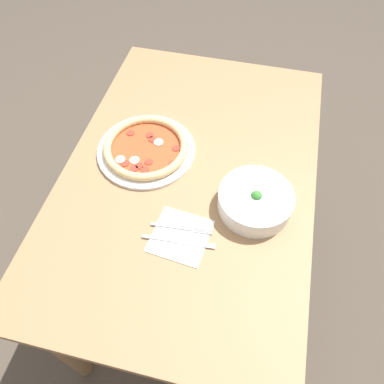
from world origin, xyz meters
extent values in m
plane|color=#4C4238|center=(0.00, 0.00, 0.00)|extent=(8.00, 8.00, 0.00)
cube|color=#99724C|center=(0.00, 0.00, 0.75)|extent=(1.19, 0.79, 0.03)
cylinder|color=olive|center=(-0.53, -0.32, 0.37)|extent=(0.06, 0.06, 0.74)
cylinder|color=olive|center=(0.53, -0.32, 0.37)|extent=(0.06, 0.06, 0.74)
cylinder|color=olive|center=(-0.53, 0.32, 0.37)|extent=(0.06, 0.06, 0.74)
cylinder|color=white|center=(-0.05, -0.16, 0.77)|extent=(0.32, 0.32, 0.01)
torus|color=#DBB77A|center=(-0.05, -0.16, 0.79)|extent=(0.28, 0.28, 0.03)
cylinder|color=#B74723|center=(-0.05, -0.16, 0.78)|extent=(0.24, 0.24, 0.01)
cylinder|color=#A83323|center=(-0.10, -0.23, 0.79)|extent=(0.03, 0.03, 0.00)
cylinder|color=#A83323|center=(0.04, -0.13, 0.79)|extent=(0.03, 0.03, 0.00)
cylinder|color=#A83323|center=(0.01, -0.13, 0.79)|extent=(0.03, 0.03, 0.00)
cylinder|color=#A83323|center=(0.00, -0.05, 0.79)|extent=(0.03, 0.03, 0.00)
cylinder|color=#A83323|center=(-0.10, -0.16, 0.79)|extent=(0.03, 0.03, 0.00)
cylinder|color=#A83323|center=(0.03, -0.20, 0.79)|extent=(0.03, 0.03, 0.00)
cylinder|color=#A83323|center=(0.05, -0.17, 0.79)|extent=(0.03, 0.03, 0.00)
cylinder|color=#A83323|center=(-0.07, -0.06, 0.79)|extent=(0.03, 0.03, 0.00)
cylinder|color=#A83323|center=(0.03, -0.15, 0.79)|extent=(0.03, 0.03, 0.00)
cylinder|color=#A83323|center=(-0.09, -0.15, 0.79)|extent=(0.03, 0.03, 0.00)
ellipsoid|color=silver|center=(0.02, -0.22, 0.79)|extent=(0.03, 0.03, 0.01)
ellipsoid|color=silver|center=(-0.08, -0.12, 0.79)|extent=(0.03, 0.03, 0.01)
ellipsoid|color=silver|center=(0.01, -0.18, 0.79)|extent=(0.03, 0.03, 0.01)
cylinder|color=white|center=(0.09, 0.22, 0.80)|extent=(0.22, 0.22, 0.06)
torus|color=white|center=(0.09, 0.22, 0.83)|extent=(0.22, 0.22, 0.01)
ellipsoid|color=tan|center=(0.13, 0.24, 0.81)|extent=(0.04, 0.04, 0.02)
ellipsoid|color=#998466|center=(0.15, 0.20, 0.82)|extent=(0.04, 0.04, 0.02)
ellipsoid|color=tan|center=(0.10, 0.22, 0.81)|extent=(0.04, 0.04, 0.02)
ellipsoid|color=tan|center=(0.01, 0.22, 0.81)|extent=(0.04, 0.04, 0.02)
ellipsoid|color=#998466|center=(0.11, 0.20, 0.82)|extent=(0.04, 0.03, 0.02)
ellipsoid|color=#998466|center=(0.09, 0.20, 0.82)|extent=(0.04, 0.03, 0.02)
ellipsoid|color=tan|center=(0.12, 0.29, 0.81)|extent=(0.04, 0.04, 0.02)
sphere|color=#388433|center=(0.09, 0.22, 0.83)|extent=(0.03, 0.03, 0.03)
cube|color=white|center=(0.23, 0.03, 0.77)|extent=(0.17, 0.17, 0.00)
cube|color=silver|center=(0.21, 0.00, 0.77)|extent=(0.02, 0.12, 0.00)
cube|color=silver|center=(0.21, 0.09, 0.77)|extent=(0.01, 0.05, 0.00)
cube|color=silver|center=(0.21, 0.09, 0.77)|extent=(0.01, 0.05, 0.00)
cube|color=silver|center=(0.20, 0.09, 0.77)|extent=(0.01, 0.05, 0.00)
cube|color=silver|center=(0.20, 0.09, 0.77)|extent=(0.01, 0.05, 0.00)
cube|color=silver|center=(0.26, -0.03, 0.77)|extent=(0.02, 0.08, 0.01)
cube|color=silver|center=(0.25, 0.07, 0.77)|extent=(0.02, 0.12, 0.00)
camera|label=1|loc=(0.72, 0.18, 1.69)|focal=35.00mm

